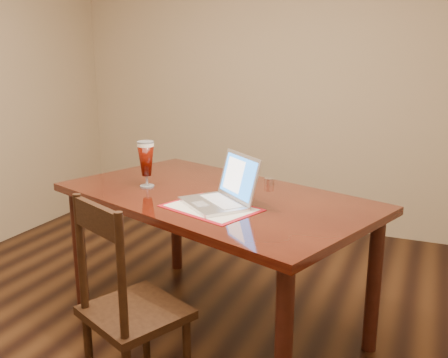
% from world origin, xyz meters
% --- Properties ---
extents(room_shell, '(4.51, 5.01, 2.71)m').
position_xyz_m(room_shell, '(0.00, 0.00, 1.76)').
color(room_shell, tan).
rests_on(room_shell, ground).
extents(dining_table, '(2.03, 1.55, 1.12)m').
position_xyz_m(dining_table, '(0.05, 0.49, 0.75)').
color(dining_table, '#441409').
rests_on(dining_table, ground).
extents(dining_chair, '(0.56, 0.55, 1.02)m').
position_xyz_m(dining_chair, '(-0.04, -0.25, 0.48)').
color(dining_chair, '#311C0D').
rests_on(dining_chair, ground).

